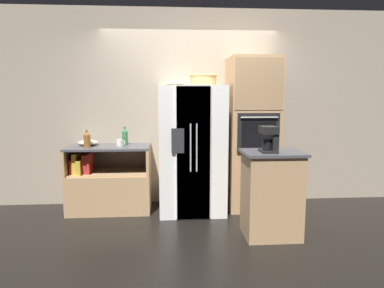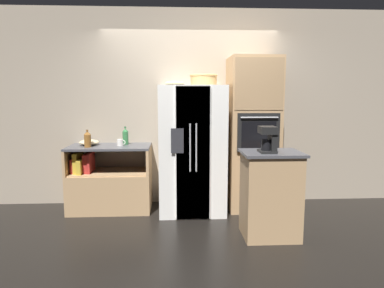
{
  "view_description": "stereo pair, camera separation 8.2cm",
  "coord_description": "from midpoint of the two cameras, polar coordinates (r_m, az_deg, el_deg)",
  "views": [
    {
      "loc": [
        -0.32,
        -4.52,
        1.58
      ],
      "look_at": [
        -0.0,
        -0.04,
        0.94
      ],
      "focal_mm": 32.0,
      "sensor_mm": 36.0,
      "label": 1
    },
    {
      "loc": [
        -0.24,
        -4.53,
        1.58
      ],
      "look_at": [
        -0.0,
        -0.04,
        0.94
      ],
      "focal_mm": 32.0,
      "sensor_mm": 36.0,
      "label": 2
    }
  ],
  "objects": [
    {
      "name": "ground_plane",
      "position": [
        4.8,
        -0.5,
        -11.12
      ],
      "size": [
        20.0,
        20.0,
        0.0
      ],
      "primitive_type": "plane",
      "color": "black"
    },
    {
      "name": "wall_back",
      "position": [
        5.02,
        -0.87,
        6.03
      ],
      "size": [
        12.0,
        0.06,
        2.8
      ],
      "color": "tan",
      "rests_on": "ground_plane"
    },
    {
      "name": "counter_left",
      "position": [
        4.91,
        -14.12,
        -6.87
      ],
      "size": [
        1.11,
        0.62,
        0.9
      ],
      "color": "tan",
      "rests_on": "ground_plane"
    },
    {
      "name": "refrigerator",
      "position": [
        4.64,
        -0.61,
        -0.89
      ],
      "size": [
        0.87,
        0.83,
        1.71
      ],
      "color": "white",
      "rests_on": "ground_plane"
    },
    {
      "name": "wall_oven",
      "position": [
        4.82,
        9.49,
        1.67
      ],
      "size": [
        0.67,
        0.7,
        2.09
      ],
      "color": "tan",
      "rests_on": "ground_plane"
    },
    {
      "name": "island_counter",
      "position": [
        3.96,
        12.5,
        -8.12
      ],
      "size": [
        0.65,
        0.53,
        0.97
      ],
      "color": "tan",
      "rests_on": "ground_plane"
    },
    {
      "name": "wicker_basket",
      "position": [
        4.67,
        1.4,
        10.67
      ],
      "size": [
        0.37,
        0.37,
        0.15
      ],
      "color": "tan",
      "rests_on": "refrigerator"
    },
    {
      "name": "fruit_bowl",
      "position": [
        4.51,
        -3.38,
        10.1
      ],
      "size": [
        0.27,
        0.27,
        0.06
      ],
      "color": "beige",
      "rests_on": "refrigerator"
    },
    {
      "name": "bottle_tall",
      "position": [
        4.71,
        -17.57,
        0.76
      ],
      "size": [
        0.09,
        0.09,
        0.23
      ],
      "color": "brown",
      "rests_on": "counter_left"
    },
    {
      "name": "bottle_short",
      "position": [
        4.86,
        -11.6,
        1.24
      ],
      "size": [
        0.08,
        0.08,
        0.25
      ],
      "color": "#33723F",
      "rests_on": "counter_left"
    },
    {
      "name": "mug",
      "position": [
        4.76,
        -12.42,
        0.23
      ],
      "size": [
        0.12,
        0.08,
        0.09
      ],
      "color": "silver",
      "rests_on": "counter_left"
    },
    {
      "name": "mixing_bowl",
      "position": [
        4.92,
        -17.36,
        0.22
      ],
      "size": [
        0.27,
        0.27,
        0.08
      ],
      "color": "beige",
      "rests_on": "counter_left"
    },
    {
      "name": "coffee_maker",
      "position": [
        3.77,
        12.31,
        0.97
      ],
      "size": [
        0.17,
        0.21,
        0.28
      ],
      "color": "black",
      "rests_on": "island_counter"
    }
  ]
}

